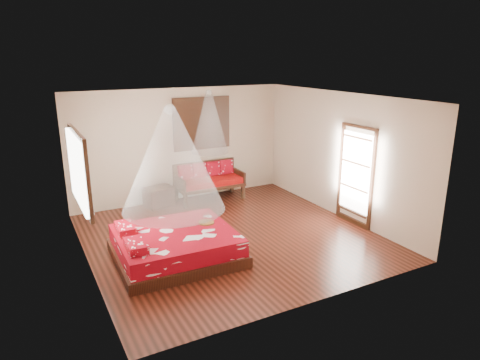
# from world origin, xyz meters

# --- Properties ---
(room) EXTENTS (5.54, 5.54, 2.84)m
(room) POSITION_xyz_m (0.00, 0.00, 1.40)
(room) COLOR black
(room) RESTS_ON ground
(bed) EXTENTS (2.19, 2.00, 0.64)m
(bed) POSITION_xyz_m (-1.32, -0.40, 0.25)
(bed) COLOR black
(bed) RESTS_ON floor
(daybed) EXTENTS (1.70, 0.75, 0.94)m
(daybed) POSITION_xyz_m (0.58, 2.38, 0.52)
(daybed) COLOR black
(daybed) RESTS_ON floor
(storage_chest) EXTENTS (0.78, 0.65, 0.47)m
(storage_chest) POSITION_xyz_m (-0.71, 2.45, 0.24)
(storage_chest) COLOR black
(storage_chest) RESTS_ON floor
(shutter_panel) EXTENTS (1.52, 0.06, 1.32)m
(shutter_panel) POSITION_xyz_m (0.58, 2.72, 1.90)
(shutter_panel) COLOR black
(shutter_panel) RESTS_ON wall_back
(window_left) EXTENTS (0.10, 1.74, 1.34)m
(window_left) POSITION_xyz_m (-2.71, 0.20, 1.70)
(window_left) COLOR black
(window_left) RESTS_ON wall_left
(glazed_door) EXTENTS (0.08, 1.02, 2.16)m
(glazed_door) POSITION_xyz_m (2.72, -0.60, 1.07)
(glazed_door) COLOR black
(glazed_door) RESTS_ON floor
(wine_tray) EXTENTS (0.29, 0.29, 0.23)m
(wine_tray) POSITION_xyz_m (-0.63, -0.26, 0.56)
(wine_tray) COLOR brown
(wine_tray) RESTS_ON bed
(mosquito_net_main) EXTENTS (1.80, 1.80, 1.80)m
(mosquito_net_main) POSITION_xyz_m (-1.30, -0.40, 1.85)
(mosquito_net_main) COLOR white
(mosquito_net_main) RESTS_ON ceiling
(mosquito_net_daybed) EXTENTS (0.91, 0.91, 1.50)m
(mosquito_net_daybed) POSITION_xyz_m (0.58, 2.25, 2.00)
(mosquito_net_daybed) COLOR white
(mosquito_net_daybed) RESTS_ON ceiling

